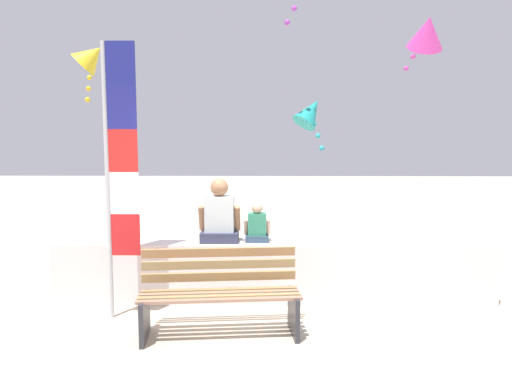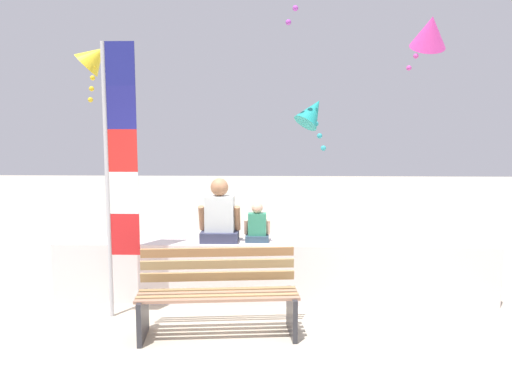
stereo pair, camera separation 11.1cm
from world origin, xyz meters
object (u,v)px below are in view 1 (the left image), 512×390
(park_bench, at_px, (220,295))
(kite_yellow, at_px, (91,57))
(kite_teal, at_px, (311,112))
(person_adult, at_px, (220,217))
(person_child, at_px, (257,226))
(flag_banner, at_px, (117,163))
(kite_magenta, at_px, (427,33))

(park_bench, xyz_separation_m, kite_yellow, (-2.35, 3.17, 2.95))
(kite_yellow, bearing_deg, kite_teal, -9.98)
(person_adult, xyz_separation_m, person_child, (0.48, 0.00, -0.12))
(flag_banner, relative_size, kite_teal, 3.61)
(person_child, distance_m, flag_banner, 1.90)
(kite_magenta, bearing_deg, kite_teal, -169.93)
(park_bench, relative_size, person_child, 3.44)
(kite_magenta, relative_size, kite_yellow, 0.86)
(person_adult, relative_size, kite_teal, 0.93)
(kite_teal, bearing_deg, person_child, -119.28)
(person_child, height_order, kite_yellow, kite_yellow)
(kite_magenta, xyz_separation_m, kite_teal, (-1.81, -0.32, -1.23))
(kite_teal, bearing_deg, person_adult, -131.92)
(flag_banner, distance_m, kite_yellow, 3.35)
(park_bench, height_order, flag_banner, flag_banner)
(person_child, bearing_deg, kite_yellow, 143.27)
(person_child, bearing_deg, person_adult, -179.95)
(kite_teal, bearing_deg, flag_banner, -138.33)
(person_adult, distance_m, person_child, 0.49)
(park_bench, bearing_deg, kite_yellow, 126.50)
(person_adult, xyz_separation_m, kite_yellow, (-2.25, 2.04, 2.30))
(park_bench, bearing_deg, flag_banner, 159.04)
(park_bench, bearing_deg, kite_magenta, 43.93)
(person_adult, bearing_deg, kite_teal, 48.08)
(person_child, relative_size, kite_yellow, 0.47)
(flag_banner, relative_size, kite_yellow, 2.91)
(kite_yellow, height_order, kite_teal, kite_yellow)
(person_adult, xyz_separation_m, kite_magenta, (3.08, 1.74, 2.60))
(kite_magenta, distance_m, kite_yellow, 5.35)
(park_bench, relative_size, kite_teal, 1.99)
(person_child, distance_m, kite_magenta, 4.15)
(person_adult, relative_size, person_child, 1.60)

